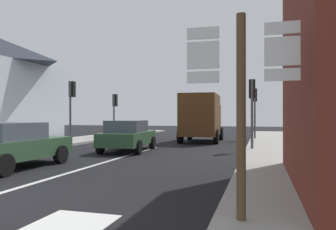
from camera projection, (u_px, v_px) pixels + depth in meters
ground_plane at (143, 151)px, 15.98m from camera, size 80.00×80.00×0.00m
sidewalk_right at (285, 159)px, 12.36m from camera, size 3.11×44.00×0.14m
sidewalk_left at (4, 150)px, 15.75m from camera, size 3.11×44.00×0.14m
lane_centre_stripe at (106, 162)px, 12.13m from camera, size 0.16×12.00×0.01m
sedan_near at (11, 145)px, 10.64m from camera, size 1.97×4.20×1.47m
sedan_far at (128, 135)px, 15.91m from camera, size 2.26×4.34×1.47m
delivery_truck at (201, 116)px, 21.68m from camera, size 2.61×5.07×3.05m
route_sign_post at (241, 100)px, 4.95m from camera, size 1.66×0.14×3.20m
traffic_light_near_left at (72, 98)px, 19.12m from camera, size 0.30×0.49×3.68m
traffic_light_near_right at (252, 98)px, 15.95m from camera, size 0.30×0.49×3.43m
traffic_light_far_left at (115, 106)px, 24.74m from camera, size 0.30×0.49×3.31m
traffic_light_far_right at (255, 102)px, 23.17m from camera, size 0.30×0.49×3.59m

